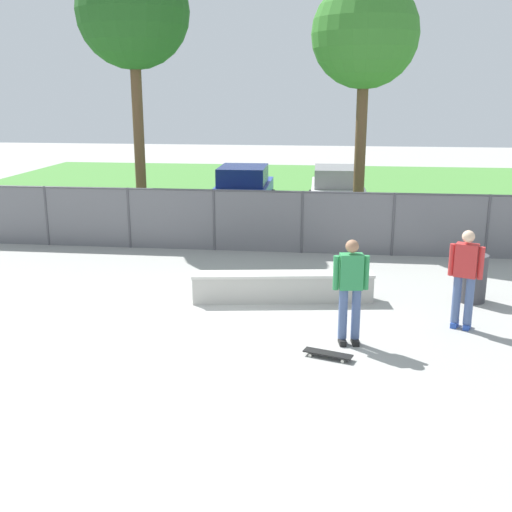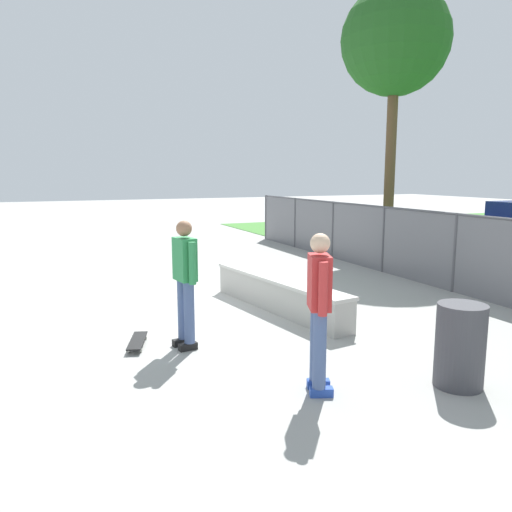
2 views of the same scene
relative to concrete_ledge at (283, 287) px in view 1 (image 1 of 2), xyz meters
The scene contains 12 objects.
ground_plane 2.04m from the concrete_ledge, 119.33° to the right, with size 80.00×80.00×0.00m, color #9E9E99.
grass_strip 14.33m from the concrete_ledge, 93.95° to the left, with size 28.53×20.00×0.02m, color #478438.
concrete_ledge is the anchor object (origin of this frame).
skateboarder 2.54m from the concrete_ledge, 58.15° to the right, with size 0.59×0.32×1.82m.
skateboard 2.88m from the concrete_ledge, 70.74° to the right, with size 0.82×0.44×0.09m.
chainlink_fence 4.16m from the concrete_ledge, 103.90° to the left, with size 16.60×0.07×1.66m.
tree_near_left 9.92m from the concrete_ledge, 127.96° to the left, with size 3.25×3.25×8.02m.
tree_near_right 8.44m from the concrete_ledge, 74.63° to the left, with size 2.99×2.99×7.21m.
car_blue 9.64m from the concrete_ledge, 102.84° to the left, with size 2.08×4.23×1.66m.
car_white 9.63m from the concrete_ledge, 83.09° to the left, with size 2.08×4.23×1.66m.
bystander 3.58m from the concrete_ledge, 18.54° to the right, with size 0.56×0.38×1.82m.
trash_bin 3.87m from the concrete_ledge, ahead, with size 0.56×0.56×0.98m, color #3F3F44.
Camera 1 is at (1.89, -10.18, 4.15)m, focal length 43.14 mm.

